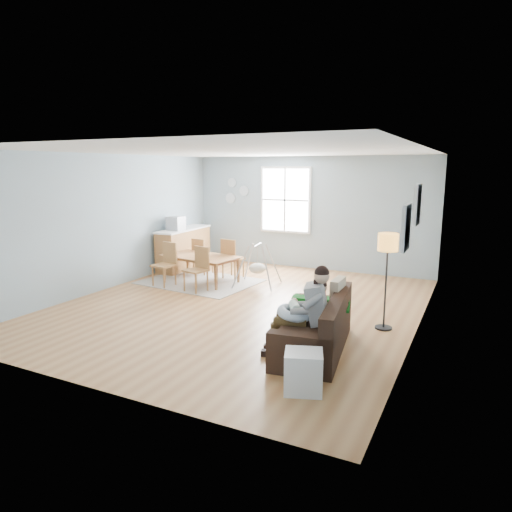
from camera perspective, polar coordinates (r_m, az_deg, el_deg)
The scene contains 22 objects.
room at distance 7.86m, azimuth -2.02°, elevation 10.93°, with size 8.40×9.40×3.90m.
window at distance 11.28m, azimuth 3.70°, elevation 7.00°, with size 1.32×0.08×1.62m.
pictures at distance 5.95m, azimuth 18.92°, elevation 4.83°, with size 0.05×1.34×0.74m.
wall_plates at distance 11.88m, azimuth -2.60°, elevation 8.08°, with size 0.67×0.02×0.66m.
sofa at distance 6.28m, azimuth 7.67°, elevation -9.27°, with size 1.05×1.95×0.75m.
green_throw at distance 6.80m, azimuth 8.06°, elevation -5.78°, with size 0.85×0.71×0.04m, color #135715.
beige_pillow at distance 6.58m, azimuth 10.18°, elevation -4.64°, with size 0.12×0.43×0.43m, color tan.
father at distance 5.93m, azimuth 6.17°, elevation -6.55°, with size 0.92×0.55×1.22m.
nursing_pillow at distance 5.98m, azimuth 4.84°, elevation -7.09°, with size 0.46×0.46×0.13m, color silver.
infant at distance 5.98m, azimuth 4.84°, elevation -6.19°, with size 0.24×0.34×0.13m.
toddler at distance 6.33m, azimuth 7.42°, elevation -5.56°, with size 0.47×0.23×0.74m.
floor_lamp at distance 7.04m, azimuth 16.14°, elevation 0.67°, with size 0.30×0.30×1.47m.
storage_cube at distance 5.18m, azimuth 5.85°, elevation -14.18°, with size 0.51×0.48×0.46m.
rug at distance 9.95m, azimuth -7.00°, elevation -3.19°, with size 2.34×1.78×0.01m, color gray.
dining_table at distance 9.88m, azimuth -7.04°, elevation -1.61°, with size 1.63×0.91×0.57m, color brown.
chair_sw at distance 9.68m, azimuth -11.12°, elevation -0.66°, with size 0.47×0.47×0.90m.
chair_se at distance 9.13m, azimuth -7.21°, elevation -1.29°, with size 0.48×0.48×0.89m.
chair_nw at distance 10.55m, azimuth -6.89°, elevation 0.20°, with size 0.42×0.42×0.84m.
chair_ne at distance 10.04m, azimuth -3.15°, elevation -0.05°, with size 0.45×0.45×0.90m.
counter at distance 11.25m, azimuth -9.01°, elevation 0.97°, with size 0.59×1.78×0.99m.
monitor at distance 10.87m, azimuth -10.01°, elevation 4.06°, with size 0.35×0.33×0.32m.
baby_swing at distance 9.46m, azimuth 0.17°, elevation -1.45°, with size 0.99×1.00×0.87m.
Camera 1 is at (3.72, -6.93, 2.43)m, focal length 32.00 mm.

